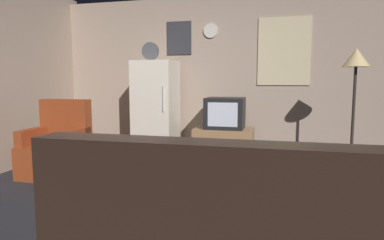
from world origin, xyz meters
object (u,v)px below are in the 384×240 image
remote_control (172,148)px  coffee_table (163,172)px  wine_glass (157,146)px  fridge (156,110)px  crt_tv (225,113)px  tv_stand (224,146)px  standing_lamp (356,68)px  mug_ceramic_white (173,145)px  armchair (57,149)px

remote_control → coffee_table: bearing=-153.4°
wine_glass → remote_control: wine_glass is taller
fridge → crt_tv: (1.07, -0.06, -0.01)m
fridge → tv_stand: 1.17m
tv_stand → crt_tv: size_ratio=1.56×
tv_stand → standing_lamp: size_ratio=0.53×
mug_ceramic_white → remote_control: bearing=144.9°
tv_stand → mug_ceramic_white: 1.49m
fridge → remote_control: bearing=-64.2°
tv_stand → coffee_table: 1.52m
fridge → armchair: 1.52m
coffee_table → remote_control: remote_control is taller
remote_control → tv_stand: bearing=75.5°
tv_stand → crt_tv: crt_tv is taller
crt_tv → fridge: bearing=176.8°
coffee_table → armchair: 1.62m
crt_tv → armchair: bearing=-151.9°
crt_tv → wine_glass: (-0.45, -1.63, -0.19)m
crt_tv → coffee_table: bearing=-106.7°
standing_lamp → armchair: 3.84m
crt_tv → wine_glass: size_ratio=3.60×
tv_stand → armchair: bearing=-151.7°
crt_tv → standing_lamp: bearing=-11.2°
crt_tv → armchair: (-2.00, -1.07, -0.41)m
standing_lamp → coffee_table: (-2.06, -1.14, -1.12)m
crt_tv → coffee_table: size_ratio=0.75×
wine_glass → armchair: (-1.55, 0.56, -0.22)m
coffee_table → wine_glass: size_ratio=4.80×
crt_tv → remote_control: 1.48m
mug_ceramic_white → armchair: bearing=168.0°
standing_lamp → coffee_table: size_ratio=2.21×
standing_lamp → remote_control: 2.42m
fridge → coffee_table: (0.63, -1.52, -0.51)m
wine_glass → armchair: bearing=160.2°
standing_lamp → coffee_table: standing_lamp is taller
remote_control → armchair: bearing=167.2°
fridge → remote_control: (0.72, -1.48, -0.26)m
fridge → standing_lamp: bearing=-8.1°
standing_lamp → wine_glass: size_ratio=10.60×
standing_lamp → wine_glass: standing_lamp is taller
standing_lamp → mug_ceramic_white: size_ratio=17.67×
crt_tv → mug_ceramic_white: (-0.35, -1.42, -0.22)m
crt_tv → remote_control: crt_tv is taller
wine_glass → remote_control: size_ratio=1.00×
coffee_table → mug_ceramic_white: (0.09, 0.04, 0.28)m
coffee_table → wine_glass: wine_glass is taller
crt_tv → mug_ceramic_white: size_ratio=6.00×
armchair → coffee_table: bearing=-14.1°
fridge → standing_lamp: (2.69, -0.38, 0.60)m
fridge → armchair: bearing=-129.5°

